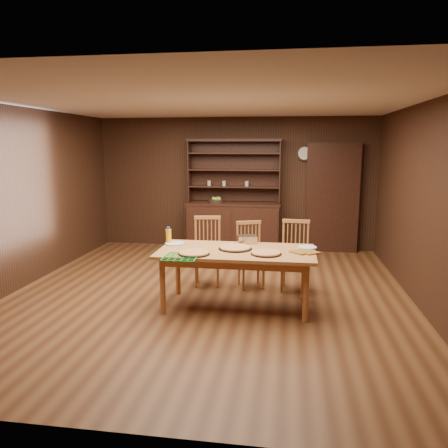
% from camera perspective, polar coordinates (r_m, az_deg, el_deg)
% --- Properties ---
extents(floor, '(6.00, 6.00, 0.00)m').
position_cam_1_polar(floor, '(6.15, -2.06, -9.26)').
color(floor, brown).
rests_on(floor, ground).
extents(room_shell, '(6.00, 6.00, 6.00)m').
position_cam_1_polar(room_shell, '(5.81, -2.16, 5.57)').
color(room_shell, silver).
rests_on(room_shell, floor).
extents(china_hutch, '(1.84, 0.52, 2.17)m').
position_cam_1_polar(china_hutch, '(8.64, 1.25, 0.53)').
color(china_hutch, '#321910').
rests_on(china_hutch, floor).
extents(doorway, '(1.00, 0.18, 2.10)m').
position_cam_1_polar(doorway, '(8.69, 13.94, 3.32)').
color(doorway, '#321910').
rests_on(doorway, floor).
extents(wall_clock, '(0.30, 0.05, 0.30)m').
position_cam_1_polar(wall_clock, '(8.66, 10.48, 9.07)').
color(wall_clock, '#321910').
rests_on(wall_clock, room_shell).
extents(dining_table, '(1.96, 0.98, 0.75)m').
position_cam_1_polar(dining_table, '(5.53, 1.63, -4.19)').
color(dining_table, '#BB7541').
rests_on(dining_table, floor).
extents(chair_left, '(0.47, 0.45, 1.01)m').
position_cam_1_polar(chair_left, '(6.51, -2.18, -3.22)').
color(chair_left, '#B1793C').
rests_on(chair_left, floor).
extents(chair_center, '(0.50, 0.49, 0.96)m').
position_cam_1_polar(chair_center, '(6.42, 3.41, -3.70)').
color(chair_center, '#B1793C').
rests_on(chair_center, floor).
extents(chair_right, '(0.44, 0.43, 1.00)m').
position_cam_1_polar(chair_right, '(6.34, 9.23, -3.76)').
color(chair_right, '#B1793C').
rests_on(chair_right, floor).
extents(pizza_left, '(0.39, 0.39, 0.04)m').
position_cam_1_polar(pizza_left, '(5.30, -3.94, -3.80)').
color(pizza_left, black).
rests_on(pizza_left, dining_table).
extents(pizza_right, '(0.37, 0.37, 0.04)m').
position_cam_1_polar(pizza_right, '(5.31, 5.52, -3.79)').
color(pizza_right, black).
rests_on(pizza_right, dining_table).
extents(pizza_center, '(0.43, 0.43, 0.04)m').
position_cam_1_polar(pizza_center, '(5.55, 1.48, -3.13)').
color(pizza_center, black).
rests_on(pizza_center, dining_table).
extents(cooling_rack, '(0.39, 0.39, 0.02)m').
position_cam_1_polar(cooling_rack, '(5.17, -5.67, -4.27)').
color(cooling_rack, green).
rests_on(cooling_rack, dining_table).
extents(plate_left, '(0.27, 0.27, 0.02)m').
position_cam_1_polar(plate_left, '(5.87, -6.42, -2.53)').
color(plate_left, silver).
rests_on(plate_left, dining_table).
extents(plate_right, '(0.25, 0.25, 0.02)m').
position_cam_1_polar(plate_right, '(5.72, 10.80, -2.99)').
color(plate_right, silver).
rests_on(plate_right, dining_table).
extents(foil_dish, '(0.30, 0.25, 0.10)m').
position_cam_1_polar(foil_dish, '(5.90, 2.99, -2.00)').
color(foil_dish, white).
rests_on(foil_dish, dining_table).
extents(juice_bottle, '(0.07, 0.07, 0.22)m').
position_cam_1_polar(juice_bottle, '(5.91, -7.25, -1.54)').
color(juice_bottle, '#FFB00D').
rests_on(juice_bottle, dining_table).
extents(pot_holder_a, '(0.28, 0.28, 0.02)m').
position_cam_1_polar(pot_holder_a, '(5.46, 11.10, -3.65)').
color(pot_holder_a, red).
rests_on(pot_holder_a, dining_table).
extents(pot_holder_b, '(0.30, 0.30, 0.02)m').
position_cam_1_polar(pot_holder_b, '(5.45, 9.99, -3.62)').
color(pot_holder_b, red).
rests_on(pot_holder_b, dining_table).
extents(fruit_bowl, '(0.31, 0.31, 0.12)m').
position_cam_1_polar(fruit_bowl, '(8.57, -1.01, 3.06)').
color(fruit_bowl, black).
rests_on(fruit_bowl, china_hutch).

